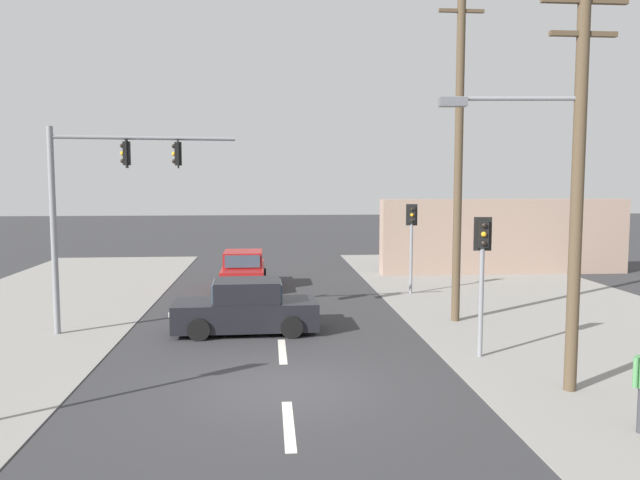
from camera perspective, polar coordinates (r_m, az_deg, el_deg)
ground_plane at (r=13.77m, az=-3.16°, el=-13.44°), size 140.00×140.00×0.00m
lane_dash_near at (r=11.89m, az=-2.87°, el=-16.53°), size 0.20×2.40×0.01m
lane_dash_mid at (r=16.64m, az=-3.46°, el=-10.10°), size 0.20×2.40×0.01m
lane_dash_far at (r=21.49m, az=-3.78°, el=-6.55°), size 0.20×2.40×0.01m
kerb_right_verge at (r=18.25m, az=26.60°, el=-9.25°), size 10.00×44.00×0.02m
utility_pole_foreground_right at (r=13.87m, az=21.94°, el=5.66°), size 3.78×0.53×8.50m
utility_pole_midground_right at (r=20.03m, az=12.58°, el=8.58°), size 1.80×0.26×10.71m
traffic_signal_mast at (r=19.16m, az=-19.50°, el=4.19°), size 5.27×0.71×6.00m
pedestal_signal_right_kerb at (r=16.08m, az=14.60°, el=-2.02°), size 0.44×0.30×3.56m
pedestal_signal_far_median at (r=24.73m, az=8.36°, el=0.62°), size 0.44×0.30×3.56m
shopfront_wall_far at (r=31.28m, az=16.50°, el=0.31°), size 12.00×1.00×3.60m
sedan_oncoming_mid at (r=18.58m, az=-6.77°, el=-6.26°), size 4.27×1.96×1.56m
sedan_kerbside_parked at (r=26.22m, az=-7.02°, el=-2.86°), size 1.91×4.25×1.56m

